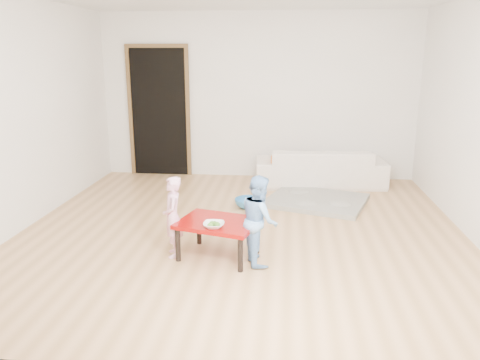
% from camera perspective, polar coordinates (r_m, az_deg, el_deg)
% --- Properties ---
extents(floor, '(5.00, 5.00, 0.01)m').
position_cam_1_polar(floor, '(5.39, 0.22, -6.13)').
color(floor, '#AF804B').
rests_on(floor, ground).
extents(back_wall, '(5.00, 0.02, 2.60)m').
position_cam_1_polar(back_wall, '(7.55, 2.14, 10.13)').
color(back_wall, white).
rests_on(back_wall, floor).
extents(left_wall, '(0.02, 5.00, 2.60)m').
position_cam_1_polar(left_wall, '(5.87, -25.08, 7.31)').
color(left_wall, white).
rests_on(left_wall, floor).
extents(doorway, '(1.02, 0.08, 2.11)m').
position_cam_1_polar(doorway, '(7.82, -9.78, 8.07)').
color(doorway, brown).
rests_on(doorway, back_wall).
extents(sofa, '(1.99, 0.89, 0.57)m').
position_cam_1_polar(sofa, '(7.26, 9.70, 1.60)').
color(sofa, white).
rests_on(sofa, floor).
extents(cushion, '(0.52, 0.47, 0.13)m').
position_cam_1_polar(cushion, '(7.07, 5.93, 2.66)').
color(cushion, orange).
rests_on(cushion, sofa).
extents(red_table, '(0.87, 0.74, 0.38)m').
position_cam_1_polar(red_table, '(4.66, -2.67, -7.19)').
color(red_table, maroon).
rests_on(red_table, floor).
extents(bowl, '(0.20, 0.20, 0.05)m').
position_cam_1_polar(bowl, '(4.42, -3.21, -5.50)').
color(bowl, white).
rests_on(bowl, red_table).
extents(broccoli, '(0.12, 0.12, 0.06)m').
position_cam_1_polar(broccoli, '(4.42, -3.21, -5.45)').
color(broccoli, '#2D5919').
rests_on(broccoli, red_table).
extents(child_pink, '(0.27, 0.34, 0.81)m').
position_cam_1_polar(child_pink, '(4.65, -8.21, -4.48)').
color(child_pink, pink).
rests_on(child_pink, floor).
extents(child_blue, '(0.43, 0.50, 0.86)m').
position_cam_1_polar(child_blue, '(4.46, 2.39, -4.85)').
color(child_blue, '#598FCE').
rests_on(child_blue, floor).
extents(basin, '(0.37, 0.37, 0.12)m').
position_cam_1_polar(basin, '(6.15, 1.09, -2.83)').
color(basin, teal).
rests_on(basin, floor).
extents(blanket, '(1.52, 1.38, 0.06)m').
position_cam_1_polar(blanket, '(6.43, 9.31, -2.49)').
color(blanket, gray).
rests_on(blanket, floor).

